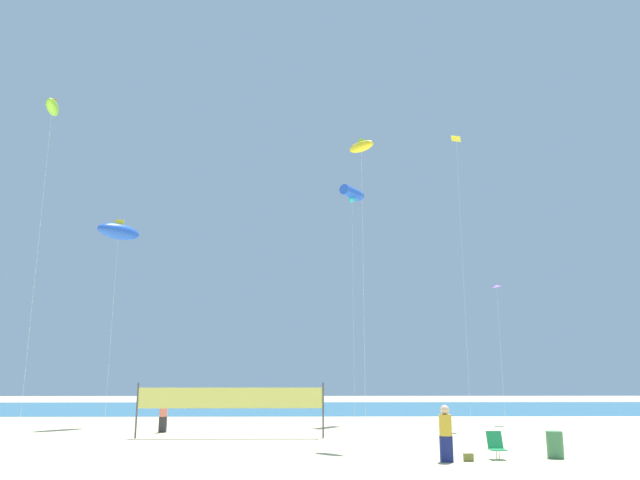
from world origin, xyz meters
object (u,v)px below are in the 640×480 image
at_px(beach_handbag, 469,457).
at_px(kite_lime_inflatable, 52,108).
at_px(kite_yellow_diamond, 457,144).
at_px(kite_yellow_inflatable, 361,147).
at_px(beachgoer_mustard_shirt, 446,431).
at_px(volleyball_net, 231,400).
at_px(beachgoer_coral_shirt, 163,414).
at_px(kite_violet_diamond, 496,288).
at_px(kite_blue_tube, 352,193).
at_px(folding_beach_chair, 496,445).
at_px(kite_blue_inflatable, 119,232).
at_px(trash_barrel, 555,445).

xyz_separation_m(beach_handbag, kite_lime_inflatable, (-16.92, 4.89, 14.44)).
relative_size(kite_yellow_diamond, kite_yellow_inflatable, 1.28).
relative_size(beachgoer_mustard_shirt, kite_lime_inflatable, 0.12).
bearing_deg(volleyball_net, beachgoer_coral_shirt, 142.93).
xyz_separation_m(kite_violet_diamond, kite_blue_tube, (-8.54, 1.02, 6.17)).
relative_size(beachgoer_coral_shirt, kite_violet_diamond, 0.20).
relative_size(folding_beach_chair, kite_violet_diamond, 0.11).
bearing_deg(volleyball_net, kite_violet_diamond, 27.75).
distance_m(beachgoer_coral_shirt, kite_yellow_inflatable, 16.03).
relative_size(beachgoer_mustard_shirt, kite_yellow_diamond, 0.11).
bearing_deg(kite_violet_diamond, beach_handbag, -111.68).
relative_size(beach_handbag, kite_blue_inflatable, 0.03).
distance_m(kite_lime_inflatable, kite_blue_tube, 18.20).
height_order(trash_barrel, kite_violet_diamond, kite_violet_diamond).
distance_m(folding_beach_chair, kite_violet_diamond, 16.98).
bearing_deg(kite_blue_inflatable, folding_beach_chair, -37.49).
relative_size(kite_yellow_inflatable, kite_lime_inflatable, 0.88).
distance_m(kite_blue_inflatable, kite_blue_tube, 14.39).
height_order(beach_handbag, kite_yellow_diamond, kite_yellow_diamond).
relative_size(kite_blue_inflatable, kite_blue_tube, 0.81).
relative_size(beachgoer_mustard_shirt, kite_blue_tube, 0.12).
bearing_deg(beach_handbag, folding_beach_chair, 25.91).
xyz_separation_m(trash_barrel, volleyball_net, (-11.91, 6.57, 1.20)).
bearing_deg(kite_blue_inflatable, beach_handbag, -40.35).
bearing_deg(kite_lime_inflatable, kite_blue_inflatable, 87.18).
distance_m(beach_handbag, kite_violet_diamond, 17.91).
relative_size(folding_beach_chair, volleyball_net, 0.11).
distance_m(volleyball_net, kite_blue_inflatable, 13.83).
relative_size(beach_handbag, kite_yellow_inflatable, 0.02).
height_order(kite_yellow_diamond, kite_blue_tube, kite_yellow_diamond).
height_order(volleyball_net, kite_blue_tube, kite_blue_tube).
bearing_deg(kite_yellow_diamond, beachgoer_coral_shirt, -166.90).
bearing_deg(beachgoer_mustard_shirt, volleyball_net, -38.99).
relative_size(kite_yellow_diamond, kite_lime_inflatable, 1.13).
height_order(kite_violet_diamond, kite_yellow_inflatable, kite_yellow_inflatable).
bearing_deg(kite_lime_inflatable, beachgoer_mustard_shirt, -17.29).
xyz_separation_m(beachgoer_coral_shirt, kite_lime_inflatable, (-4.57, -5.11, 13.70)).
bearing_deg(volleyball_net, kite_blue_inflatable, 138.99).
bearing_deg(kite_yellow_inflatable, folding_beach_chair, -49.34).
bearing_deg(kite_yellow_inflatable, kite_lime_inflatable, -178.90).
relative_size(volleyball_net, kite_blue_inflatable, 0.72).
distance_m(beach_handbag, kite_yellow_diamond, 21.63).
relative_size(trash_barrel, kite_yellow_inflatable, 0.07).
bearing_deg(beachgoer_mustard_shirt, kite_yellow_inflatable, -64.11).
bearing_deg(volleyball_net, kite_lime_inflatable, -163.67).
xyz_separation_m(kite_lime_inflatable, kite_blue_tube, (14.36, 11.17, -0.59)).
bearing_deg(trash_barrel, beachgoer_coral_shirt, 149.08).
bearing_deg(kite_lime_inflatable, volleyball_net, 16.33).
xyz_separation_m(kite_violet_diamond, kite_lime_inflatable, (-22.90, -10.15, 6.76)).
height_order(kite_yellow_diamond, kite_yellow_inflatable, kite_yellow_diamond).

